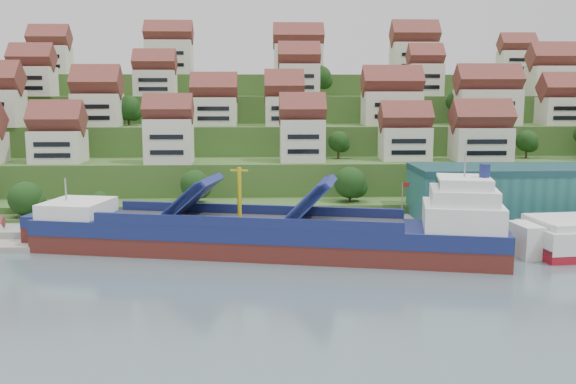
{
  "coord_description": "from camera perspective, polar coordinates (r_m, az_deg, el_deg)",
  "views": [
    {
      "loc": [
        -7.09,
        -101.77,
        26.14
      ],
      "look_at": [
        -2.24,
        14.0,
        8.0
      ],
      "focal_mm": 40.0,
      "sensor_mm": 36.0,
      "label": 1
    }
  ],
  "objects": [
    {
      "name": "ground",
      "position": [
        105.31,
        1.54,
        -5.48
      ],
      "size": [
        300.0,
        300.0,
        0.0
      ],
      "primitive_type": "plane",
      "color": "slate",
      "rests_on": "ground"
    },
    {
      "name": "quay",
      "position": [
        122.46,
        10.45,
        -3.05
      ],
      "size": [
        180.0,
        14.0,
        2.2
      ],
      "primitive_type": "cube",
      "color": "gray",
      "rests_on": "ground"
    },
    {
      "name": "hillside",
      "position": [
        206.03,
        -0.42,
        4.59
      ],
      "size": [
        260.0,
        128.0,
        31.0
      ],
      "color": "#2D4C1E",
      "rests_on": "ground"
    },
    {
      "name": "hillside_village",
      "position": [
        162.6,
        1.0,
        8.29
      ],
      "size": [
        156.56,
        63.18,
        29.66
      ],
      "color": "beige",
      "rests_on": "ground"
    },
    {
      "name": "hillside_trees",
      "position": [
        145.32,
        -4.37,
        4.81
      ],
      "size": [
        140.92,
        62.99,
        30.08
      ],
      "color": "#1A3F15",
      "rests_on": "ground"
    },
    {
      "name": "warehouse",
      "position": [
        134.0,
        23.79,
        0.01
      ],
      "size": [
        60.0,
        15.0,
        10.0
      ],
      "primitive_type": "cube",
      "color": "#225D5A",
      "rests_on": "quay"
    },
    {
      "name": "flagpole",
      "position": [
        116.18,
        10.16,
        -0.78
      ],
      "size": [
        1.28,
        0.16,
        8.0
      ],
      "color": "gray",
      "rests_on": "quay"
    },
    {
      "name": "cargo_ship",
      "position": [
        103.79,
        -1.05,
        -3.86
      ],
      "size": [
        76.91,
        27.37,
        16.86
      ],
      "rotation": [
        0.0,
        0.0,
        -0.21
      ],
      "color": "#58211A",
      "rests_on": "ground"
    }
  ]
}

